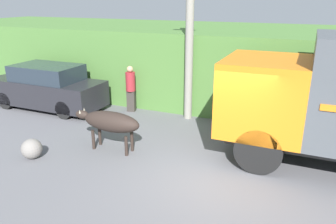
% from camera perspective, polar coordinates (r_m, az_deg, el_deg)
% --- Properties ---
extents(ground_plane, '(60.00, 60.00, 0.00)m').
position_cam_1_polar(ground_plane, '(8.29, 7.82, -10.53)').
color(ground_plane, slate).
extents(hillside_embankment, '(32.00, 6.70, 2.91)m').
position_cam_1_polar(hillside_embankment, '(14.38, 15.85, 7.97)').
color(hillside_embankment, '#4C7A38').
rests_on(hillside_embankment, ground_plane).
extents(building_backdrop, '(5.94, 2.70, 2.72)m').
position_cam_1_polar(building_backdrop, '(13.46, -0.84, 7.63)').
color(building_backdrop, '#8CC69E').
rests_on(building_backdrop, ground_plane).
extents(brown_cow, '(2.05, 0.58, 1.14)m').
position_cam_1_polar(brown_cow, '(9.21, -10.05, -1.72)').
color(brown_cow, '#2D231E').
rests_on(brown_cow, ground_plane).
extents(parked_suv, '(4.56, 1.71, 1.70)m').
position_cam_1_polar(parked_suv, '(13.49, -20.35, 4.02)').
color(parked_suv, '#232328').
rests_on(parked_suv, ground_plane).
extents(pedestrian_on_hill, '(0.41, 0.41, 1.74)m').
position_cam_1_polar(pedestrian_on_hill, '(12.30, -6.52, 4.38)').
color(pedestrian_on_hill, '#38332D').
rests_on(pedestrian_on_hill, ground_plane).
extents(utility_pole, '(0.90, 0.27, 5.13)m').
position_cam_1_polar(utility_pole, '(11.19, 3.73, 11.87)').
color(utility_pole, gray).
rests_on(utility_pole, ground_plane).
extents(roadside_rock, '(0.55, 0.55, 0.55)m').
position_cam_1_polar(roadside_rock, '(9.54, -22.65, -5.93)').
color(roadside_rock, gray).
rests_on(roadside_rock, ground_plane).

